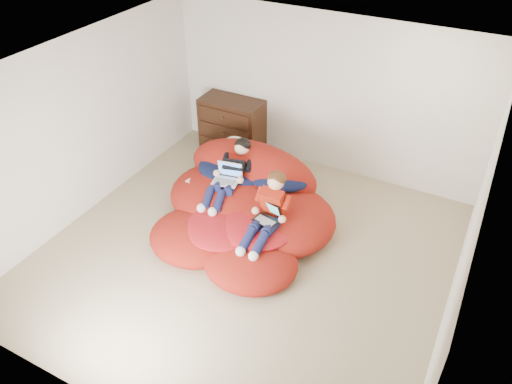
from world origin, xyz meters
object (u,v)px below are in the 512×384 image
Objects in this scene: dresser at (232,126)px; laptop_black at (268,215)px; older_boy at (232,171)px; laptop_white at (228,176)px; beanbag_pile at (245,204)px; younger_boy at (269,208)px.

dresser is 2.61m from laptop_black.
older_boy reaches higher than laptop_white.
dresser is 1.95m from beanbag_pile.
laptop_white is 1.15× the size of laptop_black.
older_boy is 1.20× the size of younger_boy.
dresser is 2.70× the size of laptop_white.
younger_boy reaches higher than dresser.
younger_boy reaches higher than beanbag_pile.
older_boy is at bearing 147.88° from younger_boy.
dresser reaches higher than beanbag_pile.
beanbag_pile is 2.59× the size of younger_boy.
beanbag_pile is at bearing -5.22° from laptop_white.
dresser is 3.11× the size of laptop_black.
dresser is at bearing 130.43° from younger_boy.
laptop_white is (-0.00, -0.11, -0.02)m from older_boy.
beanbag_pile reaches higher than laptop_black.
dresser is 1.77m from laptop_white.
dresser reaches higher than laptop_white.
younger_boy is at bearing 90.00° from laptop_black.
younger_boy is 0.09m from laptop_black.
older_boy is 1.02m from laptop_black.
laptop_black is at bearing -90.00° from younger_boy.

